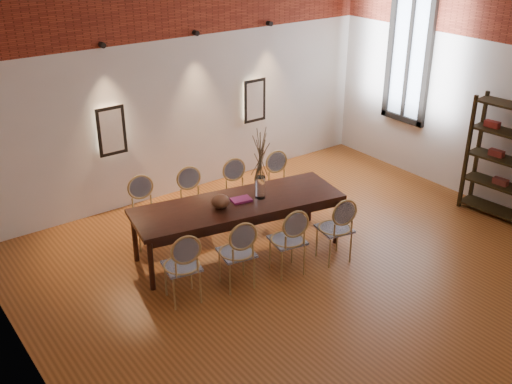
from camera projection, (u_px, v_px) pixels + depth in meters
floor at (332, 283)px, 7.52m from camera, size 7.00×7.00×0.02m
wall_back at (182, 69)px, 9.25m from camera, size 7.00×0.10×4.00m
wall_left at (17, 220)px, 4.77m from camera, size 0.10×7.00×4.00m
niche_left at (111, 131)px, 8.78m from camera, size 0.36×0.06×0.66m
niche_right at (254, 100)px, 10.17m from camera, size 0.36×0.06×0.66m
spot_fixture_left at (102, 45)px, 8.23m from camera, size 0.08×0.10×0.08m
spot_fixture_mid at (196, 33)px, 9.03m from camera, size 0.08×0.10×0.08m
spot_fixture_right at (269, 24)px, 9.78m from camera, size 0.08×0.10×0.08m
window_glass at (410, 49)px, 9.91m from camera, size 0.02×0.78×2.38m
window_frame at (410, 49)px, 9.90m from camera, size 0.08×0.90×2.50m
window_mullion at (410, 49)px, 9.90m from camera, size 0.06×0.06×2.40m
dining_table at (238, 227)px, 8.04m from camera, size 2.92×1.40×0.75m
chair_near_a at (182, 266)px, 6.99m from camera, size 0.51×0.51×0.94m
chair_near_b at (237, 252)px, 7.27m from camera, size 0.51×0.51×0.94m
chair_near_c at (287, 240)px, 7.54m from camera, size 0.51×0.51×0.94m
chair_near_d at (335, 228)px, 7.81m from camera, size 0.51×0.51×0.94m
chair_far_a at (146, 214)px, 8.18m from camera, size 0.51×0.51×0.94m
chair_far_b at (195, 204)px, 8.46m from camera, size 0.51×0.51×0.94m
chair_far_c at (240, 195)px, 8.73m from camera, size 0.51×0.51×0.94m
chair_far_d at (282, 186)px, 9.00m from camera, size 0.51×0.51×0.94m
vase at (260, 187)px, 7.94m from camera, size 0.14×0.14×0.30m
dried_branches at (260, 156)px, 7.75m from camera, size 0.50×0.50×0.70m
bowl at (220, 201)px, 7.69m from camera, size 0.24×0.24×0.18m
book at (241, 200)px, 7.91m from camera, size 0.29×0.22×0.03m
shelving_rack at (502, 159)px, 8.84m from camera, size 0.47×1.03×1.80m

